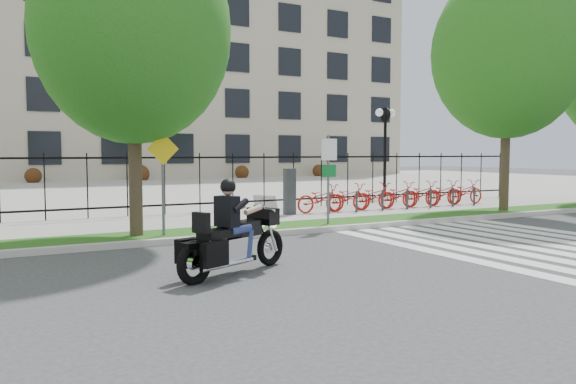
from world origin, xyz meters
name	(u,v)px	position (x,y,z in m)	size (l,w,h in m)	color
ground	(361,264)	(0.00, 0.00, 0.00)	(120.00, 120.00, 0.00)	#353537
curb	(267,234)	(0.00, 4.10, 0.07)	(60.00, 0.20, 0.15)	#B4B3AA
grass_verge	(253,230)	(0.00, 4.95, 0.07)	(60.00, 1.50, 0.15)	#1D5515
sidewalk	(219,220)	(0.00, 7.45, 0.07)	(60.00, 3.50, 0.15)	#AEABA3
plaza	(109,189)	(0.00, 25.00, 0.05)	(80.00, 34.00, 0.10)	#AEABA3
crosswalk_stripes	(529,245)	(4.83, 0.00, 0.01)	(5.70, 8.00, 0.01)	silver
iron_fence	(200,183)	(0.00, 9.20, 1.15)	(30.00, 0.06, 2.00)	black
office_building	(62,64)	(0.00, 44.92, 9.97)	(60.00, 21.90, 20.15)	#AEA58C
lamp_post_right	(385,130)	(10.00, 12.00, 3.21)	(1.06, 0.70, 4.25)	black
street_tree_1	(133,31)	(-3.13, 4.95, 5.05)	(4.70, 4.70, 7.61)	#3E2F22
street_tree_2	(508,53)	(9.73, 4.95, 5.62)	(5.20, 5.20, 8.47)	#3E2F22
bike_share_station	(397,195)	(6.77, 7.20, 0.63)	(8.88, 0.86, 1.50)	#2D2D33
sign_pole_regulatory	(329,168)	(2.17, 4.58, 1.74)	(0.50, 0.09, 2.50)	#59595B
sign_pole_warning	(163,170)	(-2.56, 4.58, 1.74)	(0.78, 0.09, 2.49)	#59595B
motorcycle_rider	(234,236)	(-2.50, 0.36, 0.68)	(2.49, 1.41, 2.05)	black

